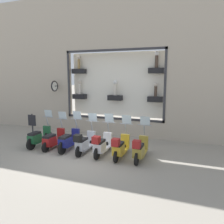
{
  "coord_description": "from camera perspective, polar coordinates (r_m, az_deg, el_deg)",
  "views": [
    {
      "loc": [
        -7.82,
        -4.07,
        3.32
      ],
      "look_at": [
        1.76,
        -0.54,
        1.61
      ],
      "focal_mm": 35.0,
      "sensor_mm": 36.0,
      "label": 1
    }
  ],
  "objects": [
    {
      "name": "shop_sign_post",
      "position": [
        11.7,
        -20.06,
        -3.73
      ],
      "size": [
        0.36,
        0.45,
        1.43
      ],
      "color": "#232326",
      "rests_on": "ground_plane"
    },
    {
      "name": "scooter_navy_4",
      "position": [
        10.01,
        -11.25,
        -7.33
      ],
      "size": [
        1.81,
        0.6,
        1.66
      ],
      "color": "black",
      "rests_on": "ground_plane"
    },
    {
      "name": "scooter_silver_3",
      "position": [
        9.56,
        -7.28,
        -7.96
      ],
      "size": [
        1.79,
        0.61,
        1.61
      ],
      "color": "black",
      "rests_on": "ground_plane"
    },
    {
      "name": "scooter_white_2",
      "position": [
        9.23,
        -2.73,
        -8.51
      ],
      "size": [
        1.8,
        0.6,
        1.65
      ],
      "color": "black",
      "rests_on": "ground_plane"
    },
    {
      "name": "scooter_green_6",
      "position": [
        10.93,
        -18.61,
        -6.25
      ],
      "size": [
        1.81,
        0.61,
        1.63
      ],
      "color": "black",
      "rests_on": "ground_plane"
    },
    {
      "name": "scooter_red_5",
      "position": [
        10.45,
        -15.12,
        -6.97
      ],
      "size": [
        1.79,
        0.61,
        1.59
      ],
      "color": "black",
      "rests_on": "ground_plane"
    },
    {
      "name": "scooter_olive_0",
      "position": [
        8.75,
        7.28,
        -9.58
      ],
      "size": [
        1.8,
        0.61,
        1.62
      ],
      "color": "black",
      "rests_on": "ground_plane"
    },
    {
      "name": "ground_plane",
      "position": [
        9.42,
        -6.92,
        -11.2
      ],
      "size": [
        120.0,
        120.0,
        0.0
      ],
      "primitive_type": "plane",
      "color": "gray"
    },
    {
      "name": "scooter_yellow_1",
      "position": [
        8.96,
        2.13,
        -9.11
      ],
      "size": [
        1.79,
        0.6,
        1.62
      ],
      "color": "black",
      "rests_on": "ground_plane"
    },
    {
      "name": "building_facade",
      "position": [
        12.14,
        0.63,
        12.53
      ],
      "size": [
        1.24,
        36.0,
        7.77
      ],
      "color": "#ADA08E",
      "rests_on": "ground_plane"
    }
  ]
}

